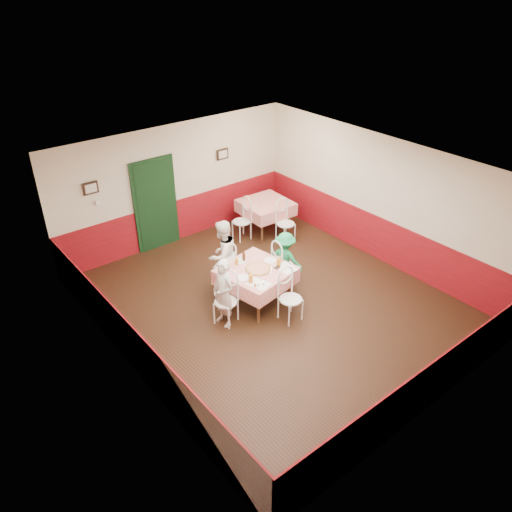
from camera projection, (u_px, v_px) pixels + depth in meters
floor at (273, 303)px, 9.86m from camera, size 7.00×7.00×0.00m
ceiling at (276, 169)px, 8.43m from camera, size 7.00×7.00×0.00m
back_wall at (176, 184)px, 11.49m from camera, size 6.00×0.10×2.80m
front_wall at (442, 339)px, 6.80m from camera, size 6.00×0.10×2.80m
left_wall at (124, 302)px, 7.53m from camera, size 0.10×7.00×2.80m
right_wall at (380, 199)px, 10.76m from camera, size 0.10×7.00×2.80m
wainscot_back at (179, 219)px, 11.94m from camera, size 6.00×0.03×1.00m
wainscot_front at (429, 386)px, 7.27m from camera, size 6.00×0.03×1.00m
wainscot_left at (133, 347)px, 8.00m from camera, size 0.03×7.00×1.00m
wainscot_right at (375, 236)px, 11.21m from camera, size 0.03×7.00×1.00m
door at (156, 206)px, 11.32m from camera, size 0.96×0.06×2.10m
picture_left at (91, 188)px, 10.16m from camera, size 0.32×0.03×0.26m
picture_right at (223, 154)px, 11.93m from camera, size 0.32×0.03×0.26m
thermostat at (98, 202)px, 10.39m from camera, size 0.10×0.03×0.10m
main_table at (256, 286)px, 9.73m from camera, size 1.42×1.42×0.77m
second_table at (266, 216)px, 12.39m from camera, size 1.17×1.17×0.77m
chair_left at (226, 302)px, 9.14m from camera, size 0.55×0.55×0.90m
chair_right at (283, 265)px, 10.25m from camera, size 0.44×0.44×0.90m
chair_far at (225, 267)px, 10.17m from camera, size 0.45×0.45×0.90m
chair_near at (291, 299)px, 9.22m from camera, size 0.44×0.44×0.90m
chair_second_a at (242, 222)px, 11.95m from camera, size 0.44×0.44×0.90m
chair_second_b at (286, 224)px, 11.85m from camera, size 0.44×0.44×0.90m
pizza at (258, 268)px, 9.52m from camera, size 0.57×0.57×0.03m
plate_left at (243, 278)px, 9.26m from camera, size 0.29×0.29×0.01m
plate_right at (270, 261)px, 9.79m from camera, size 0.29×0.29×0.01m
plate_far at (240, 261)px, 9.77m from camera, size 0.29×0.29×0.01m
glass_a at (251, 279)px, 9.11m from camera, size 0.10×0.10×0.16m
glass_b at (279, 262)px, 9.62m from camera, size 0.09×0.09×0.15m
glass_c at (237, 262)px, 9.64m from camera, size 0.08×0.08×0.13m
beer_bottle at (244, 256)px, 9.74m from camera, size 0.07×0.07×0.22m
shaker_a at (258, 285)px, 9.00m from camera, size 0.04×0.04×0.09m
shaker_b at (263, 284)px, 9.03m from camera, size 0.04×0.04×0.09m
shaker_c at (255, 285)px, 8.99m from camera, size 0.04×0.04×0.09m
menu_left at (259, 284)px, 9.10m from camera, size 0.41×0.47×0.00m
menu_right at (286, 268)px, 9.57m from camera, size 0.31×0.41×0.00m
wallet at (277, 267)px, 9.57m from camera, size 0.12×0.11×0.02m
diner_left at (223, 293)px, 9.00m from camera, size 0.36×0.52×1.35m
diner_far at (222, 255)px, 10.06m from camera, size 0.82×0.71×1.47m
diner_right at (285, 259)px, 10.21m from camera, size 0.71×0.87×1.17m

